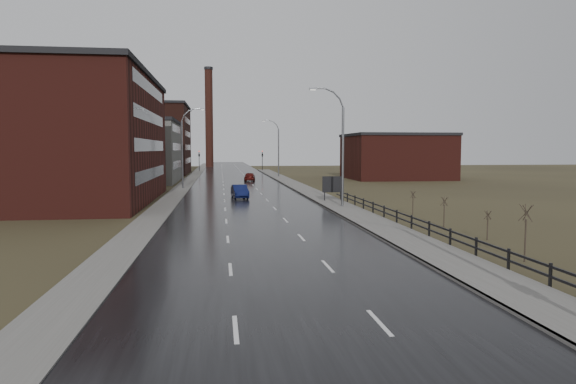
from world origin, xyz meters
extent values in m
cube|color=black|center=(0.00, 60.00, 0.03)|extent=(14.00, 300.00, 0.06)
cube|color=#595651|center=(8.60, 35.00, 0.09)|extent=(3.20, 180.00, 0.18)
cube|color=slate|center=(7.08, 35.00, 0.09)|extent=(0.16, 180.00, 0.18)
cube|color=#595651|center=(-8.20, 60.00, 0.06)|extent=(2.40, 260.00, 0.12)
cube|color=#471914|center=(-21.00, 45.00, 6.50)|extent=(22.00, 28.00, 13.00)
cube|color=black|center=(-21.00, 45.00, 13.25)|extent=(22.44, 28.56, 0.50)
cube|color=black|center=(-10.02, 45.00, 3.00)|extent=(0.06, 22.40, 1.20)
cube|color=black|center=(-10.02, 45.00, 6.00)|extent=(0.06, 22.40, 1.20)
cube|color=black|center=(-10.02, 45.00, 9.00)|extent=(0.06, 22.40, 1.20)
cube|color=black|center=(-10.02, 45.00, 12.00)|extent=(0.06, 22.40, 1.20)
cube|color=slate|center=(-18.00, 78.00, 5.00)|extent=(16.00, 20.00, 10.00)
cube|color=black|center=(-18.00, 78.00, 10.25)|extent=(16.32, 20.40, 0.50)
cube|color=black|center=(-10.02, 78.00, 3.00)|extent=(0.06, 16.00, 1.20)
cube|color=black|center=(-10.02, 78.00, 6.00)|extent=(0.06, 16.00, 1.20)
cube|color=black|center=(-10.02, 78.00, 9.00)|extent=(0.06, 16.00, 1.20)
cube|color=#331611|center=(-23.00, 108.00, 7.50)|extent=(26.00, 24.00, 15.00)
cube|color=black|center=(-23.00, 108.00, 15.25)|extent=(26.52, 24.48, 0.50)
cube|color=black|center=(-10.02, 108.00, 3.00)|extent=(0.06, 19.20, 1.20)
cube|color=black|center=(-10.02, 108.00, 6.00)|extent=(0.06, 19.20, 1.20)
cube|color=black|center=(-10.02, 108.00, 9.00)|extent=(0.06, 19.20, 1.20)
cube|color=black|center=(-10.02, 108.00, 12.00)|extent=(0.06, 19.20, 1.20)
cube|color=#471914|center=(30.30, 82.00, 4.00)|extent=(18.00, 16.00, 8.00)
cube|color=black|center=(30.30, 82.00, 8.25)|extent=(18.36, 16.32, 0.50)
cylinder|color=#331611|center=(-6.00, 150.00, 15.00)|extent=(2.40, 2.40, 30.00)
cylinder|color=black|center=(-6.00, 150.00, 30.30)|extent=(2.70, 2.70, 0.80)
cylinder|color=slate|center=(8.80, 36.00, 4.75)|extent=(0.24, 0.24, 9.50)
cylinder|color=slate|center=(8.63, 36.00, 9.90)|extent=(0.51, 0.14, 0.98)
cylinder|color=slate|center=(8.16, 36.00, 10.62)|extent=(0.81, 0.14, 0.81)
cylinder|color=slate|center=(7.44, 36.00, 11.09)|extent=(0.98, 0.14, 0.51)
cylinder|color=slate|center=(6.60, 36.00, 11.26)|extent=(1.01, 0.14, 0.14)
cube|color=slate|center=(5.91, 36.00, 11.21)|extent=(0.70, 0.28, 0.18)
cube|color=silver|center=(5.91, 36.00, 11.11)|extent=(0.50, 0.20, 0.04)
cylinder|color=slate|center=(-8.00, 62.00, 4.75)|extent=(0.24, 0.24, 9.50)
cylinder|color=slate|center=(-7.83, 62.00, 9.90)|extent=(0.51, 0.14, 0.98)
cylinder|color=slate|center=(-7.36, 62.00, 10.62)|extent=(0.81, 0.14, 0.81)
cylinder|color=slate|center=(-6.64, 62.00, 11.09)|extent=(0.98, 0.14, 0.51)
cylinder|color=slate|center=(-5.80, 62.00, 11.26)|extent=(1.01, 0.14, 0.14)
cube|color=slate|center=(-5.11, 62.00, 11.21)|extent=(0.70, 0.28, 0.18)
cube|color=silver|center=(-5.11, 62.00, 11.11)|extent=(0.50, 0.20, 0.04)
cylinder|color=slate|center=(8.80, 90.00, 4.75)|extent=(0.24, 0.24, 9.50)
cylinder|color=slate|center=(8.63, 90.00, 9.90)|extent=(0.51, 0.14, 0.98)
cylinder|color=slate|center=(8.16, 90.00, 10.62)|extent=(0.81, 0.14, 0.81)
cylinder|color=slate|center=(7.44, 90.00, 11.09)|extent=(0.98, 0.14, 0.51)
cylinder|color=slate|center=(6.60, 90.00, 11.26)|extent=(1.01, 0.14, 0.14)
cube|color=slate|center=(5.91, 90.00, 11.21)|extent=(0.70, 0.28, 0.18)
cube|color=silver|center=(5.91, 90.00, 11.11)|extent=(0.50, 0.20, 0.04)
cube|color=black|center=(10.30, 7.00, 0.55)|extent=(0.10, 0.10, 1.10)
cube|color=black|center=(10.30, 10.00, 0.55)|extent=(0.10, 0.10, 1.10)
cube|color=black|center=(10.30, 13.00, 0.55)|extent=(0.10, 0.10, 1.10)
cube|color=black|center=(10.30, 16.00, 0.55)|extent=(0.10, 0.10, 1.10)
cube|color=black|center=(10.30, 19.00, 0.55)|extent=(0.10, 0.10, 1.10)
cube|color=black|center=(10.30, 22.00, 0.55)|extent=(0.10, 0.10, 1.10)
cube|color=black|center=(10.30, 25.00, 0.55)|extent=(0.10, 0.10, 1.10)
cube|color=black|center=(10.30, 28.00, 0.55)|extent=(0.10, 0.10, 1.10)
cube|color=black|center=(10.30, 31.00, 0.55)|extent=(0.10, 0.10, 1.10)
cube|color=black|center=(10.30, 34.00, 0.55)|extent=(0.10, 0.10, 1.10)
cube|color=black|center=(10.30, 37.00, 0.55)|extent=(0.10, 0.10, 1.10)
cube|color=black|center=(10.30, 40.00, 0.55)|extent=(0.10, 0.10, 1.10)
cube|color=black|center=(10.30, 43.00, 0.55)|extent=(0.10, 0.10, 1.10)
cube|color=black|center=(10.30, 18.50, 0.95)|extent=(0.08, 53.00, 0.10)
cube|color=black|center=(10.30, 18.50, 0.55)|extent=(0.08, 53.00, 0.10)
cylinder|color=#382D23|center=(12.31, 11.92, 1.07)|extent=(0.08, 0.08, 2.14)
cylinder|color=#382D23|center=(12.36, 11.92, 2.46)|extent=(0.04, 0.72, 0.84)
cylinder|color=#382D23|center=(12.33, 11.96, 2.46)|extent=(0.68, 0.26, 0.85)
cylinder|color=#382D23|center=(12.27, 11.95, 2.46)|extent=(0.40, 0.60, 0.86)
cylinder|color=#382D23|center=(12.27, 11.89, 2.46)|extent=(0.40, 0.60, 0.86)
cylinder|color=#382D23|center=(12.33, 11.87, 2.46)|extent=(0.68, 0.26, 0.85)
cylinder|color=#382D23|center=(13.62, 17.93, 0.68)|extent=(0.08, 0.08, 1.36)
cylinder|color=#382D23|center=(13.67, 17.93, 1.56)|extent=(0.04, 0.46, 0.54)
cylinder|color=#382D23|center=(13.64, 17.98, 1.56)|extent=(0.44, 0.18, 0.55)
cylinder|color=#382D23|center=(13.58, 17.96, 1.56)|extent=(0.27, 0.39, 0.56)
cylinder|color=#382D23|center=(13.58, 17.90, 1.56)|extent=(0.27, 0.39, 0.56)
cylinder|color=#382D23|center=(13.64, 17.88, 1.56)|extent=(0.44, 0.18, 0.55)
cylinder|color=#382D23|center=(13.20, 23.21, 0.82)|extent=(0.08, 0.08, 1.63)
cylinder|color=#382D23|center=(13.25, 23.21, 1.88)|extent=(0.04, 0.55, 0.65)
cylinder|color=#382D23|center=(13.21, 23.26, 1.88)|extent=(0.53, 0.21, 0.66)
cylinder|color=#382D23|center=(13.15, 23.24, 1.88)|extent=(0.32, 0.47, 0.66)
cylinder|color=#382D23|center=(13.15, 23.18, 1.88)|extent=(0.32, 0.47, 0.66)
cylinder|color=#382D23|center=(13.21, 23.17, 1.88)|extent=(0.53, 0.21, 0.66)
cylinder|color=#382D23|center=(13.59, 30.28, 0.76)|extent=(0.08, 0.08, 1.52)
cylinder|color=#382D23|center=(13.64, 30.28, 1.75)|extent=(0.04, 0.52, 0.61)
cylinder|color=#382D23|center=(13.61, 30.32, 1.75)|extent=(0.49, 0.20, 0.61)
cylinder|color=#382D23|center=(13.55, 30.31, 1.75)|extent=(0.30, 0.44, 0.62)
cylinder|color=#382D23|center=(13.55, 30.25, 1.75)|extent=(0.30, 0.44, 0.62)
cylinder|color=#382D23|center=(13.61, 30.23, 1.75)|extent=(0.49, 0.20, 0.61)
cube|color=black|center=(8.21, 41.53, 0.90)|extent=(0.10, 0.10, 1.80)
cube|color=black|center=(9.99, 41.53, 0.90)|extent=(0.10, 0.10, 1.80)
cube|color=silver|center=(9.10, 41.48, 1.90)|extent=(2.22, 0.08, 1.60)
cube|color=black|center=(9.10, 41.43, 1.90)|extent=(2.32, 0.04, 1.70)
cylinder|color=black|center=(-8.00, 120.00, 2.60)|extent=(0.16, 0.16, 5.20)
imported|color=black|center=(-8.00, 120.00, 4.75)|extent=(0.58, 2.73, 1.10)
sphere|color=#FF190C|center=(-8.00, 119.85, 5.05)|extent=(0.18, 0.18, 0.18)
cylinder|color=black|center=(8.00, 120.00, 2.60)|extent=(0.16, 0.16, 5.20)
imported|color=black|center=(8.00, 120.00, 4.75)|extent=(0.58, 2.73, 1.10)
sphere|color=#FF190C|center=(8.00, 119.85, 5.05)|extent=(0.18, 0.18, 0.18)
imported|color=#0D1444|center=(-0.55, 46.72, 0.76)|extent=(2.00, 4.72, 1.52)
imported|color=#4F100D|center=(2.34, 77.76, 0.77)|extent=(2.27, 4.68, 1.54)
camera|label=1|loc=(-2.71, -11.54, 5.62)|focal=32.00mm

